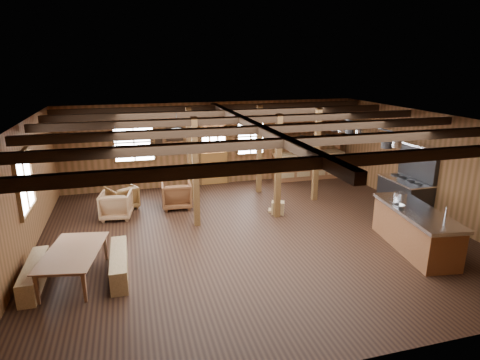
# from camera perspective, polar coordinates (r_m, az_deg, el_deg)

# --- Properties ---
(room) EXTENTS (10.04, 9.04, 2.84)m
(room) POSITION_cam_1_polar(r_m,az_deg,el_deg) (9.41, 1.90, -0.03)
(room) COLOR black
(room) RESTS_ON ground
(ceiling_joists) EXTENTS (9.80, 8.82, 0.18)m
(ceiling_joists) POSITION_cam_1_polar(r_m,az_deg,el_deg) (9.29, 1.65, 7.86)
(ceiling_joists) COLOR black
(ceiling_joists) RESTS_ON ceiling
(timber_posts) EXTENTS (3.95, 2.35, 2.80)m
(timber_posts) POSITION_cam_1_polar(r_m,az_deg,el_deg) (11.48, 1.26, 3.02)
(timber_posts) COLOR #452A13
(timber_posts) RESTS_ON floor
(back_door) EXTENTS (1.02, 0.08, 2.15)m
(back_door) POSITION_cam_1_polar(r_m,az_deg,el_deg) (13.71, -3.71, 2.99)
(back_door) COLOR brown
(back_door) RESTS_ON floor
(window_back_left) EXTENTS (1.32, 0.06, 1.32)m
(window_back_left) POSITION_cam_1_polar(r_m,az_deg,el_deg) (13.29, -14.85, 5.22)
(window_back_left) COLOR white
(window_back_left) RESTS_ON wall_back
(window_back_right) EXTENTS (1.02, 0.06, 1.32)m
(window_back_right) POSITION_cam_1_polar(r_m,az_deg,el_deg) (13.89, 1.51, 6.24)
(window_back_right) COLOR white
(window_back_right) RESTS_ON wall_back
(window_left) EXTENTS (0.14, 1.24, 1.32)m
(window_left) POSITION_cam_1_polar(r_m,az_deg,el_deg) (9.69, -28.34, -0.33)
(window_left) COLOR white
(window_left) RESTS_ON wall_back
(notice_boards) EXTENTS (1.08, 0.03, 0.90)m
(notice_boards) POSITION_cam_1_polar(r_m,az_deg,el_deg) (13.33, -10.11, 5.73)
(notice_boards) COLOR beige
(notice_boards) RESTS_ON wall_back
(back_counter) EXTENTS (2.55, 0.60, 2.45)m
(back_counter) POSITION_cam_1_polar(r_m,az_deg,el_deg) (14.61, 9.68, 2.51)
(back_counter) COLOR brown
(back_counter) RESTS_ON floor
(pendant_lamps) EXTENTS (1.86, 2.36, 0.66)m
(pendant_lamps) POSITION_cam_1_polar(r_m,az_deg,el_deg) (9.78, -12.60, 5.35)
(pendant_lamps) COLOR #2D2C2F
(pendant_lamps) RESTS_ON ceiling
(pot_rack) EXTENTS (0.40, 3.00, 0.43)m
(pot_rack) POSITION_cam_1_polar(r_m,az_deg,el_deg) (10.76, 17.06, 6.20)
(pot_rack) COLOR #2D2C2F
(pot_rack) RESTS_ON ceiling
(kitchen_island) EXTENTS (1.23, 2.60, 1.20)m
(kitchen_island) POSITION_cam_1_polar(r_m,az_deg,el_deg) (9.84, 23.60, -6.42)
(kitchen_island) COLOR brown
(kitchen_island) RESTS_ON floor
(step_stool) EXTENTS (0.47, 0.41, 0.35)m
(step_stool) POSITION_cam_1_polar(r_m,az_deg,el_deg) (11.20, 5.39, -3.95)
(step_stool) COLOR brown
(step_stool) RESTS_ON floor
(commercial_range) EXTENTS (0.80, 1.56, 1.93)m
(commercial_range) POSITION_cam_1_polar(r_m,az_deg,el_deg) (12.17, 22.58, -1.27)
(commercial_range) COLOR #2D2C2F
(commercial_range) RESTS_ON floor
(dining_table) EXTENTS (1.27, 1.89, 0.61)m
(dining_table) POSITION_cam_1_polar(r_m,az_deg,el_deg) (8.49, -22.24, -11.19)
(dining_table) COLOR brown
(dining_table) RESTS_ON floor
(bench_wall) EXTENTS (0.30, 1.60, 0.44)m
(bench_wall) POSITION_cam_1_polar(r_m,az_deg,el_deg) (8.67, -27.20, -11.91)
(bench_wall) COLOR brown
(bench_wall) RESTS_ON floor
(bench_aisle) EXTENTS (0.31, 1.67, 0.46)m
(bench_aisle) POSITION_cam_1_polar(r_m,az_deg,el_deg) (8.45, -16.80, -11.34)
(bench_aisle) COLOR brown
(bench_aisle) RESTS_ON floor
(armchair_a) EXTENTS (0.99, 1.00, 0.68)m
(armchair_a) POSITION_cam_1_polar(r_m,az_deg,el_deg) (11.96, -16.40, -2.40)
(armchair_a) COLOR brown
(armchair_a) RESTS_ON floor
(armchair_b) EXTENTS (0.87, 0.90, 0.77)m
(armchair_b) POSITION_cam_1_polar(r_m,az_deg,el_deg) (11.70, -9.01, -2.10)
(armchair_b) COLOR brown
(armchair_b) RESTS_ON floor
(armchair_c) EXTENTS (0.90, 0.92, 0.74)m
(armchair_c) POSITION_cam_1_polar(r_m,az_deg,el_deg) (11.30, -17.20, -3.42)
(armchair_c) COLOR #926842
(armchair_c) RESTS_ON floor
(counter_pot) EXTENTS (0.30, 0.30, 0.18)m
(counter_pot) POSITION_cam_1_polar(r_m,az_deg,el_deg) (10.18, 21.83, -2.14)
(counter_pot) COLOR silver
(counter_pot) RESTS_ON kitchen_island
(bowl) EXTENTS (0.25, 0.25, 0.06)m
(bowl) POSITION_cam_1_polar(r_m,az_deg,el_deg) (9.68, 21.67, -3.44)
(bowl) COLOR silver
(bowl) RESTS_ON kitchen_island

